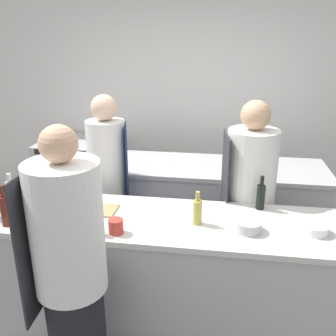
{
  "coord_description": "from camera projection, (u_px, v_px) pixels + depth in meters",
  "views": [
    {
      "loc": [
        0.4,
        -2.29,
        2.13
      ],
      "look_at": [
        0.0,
        0.35,
        1.17
      ],
      "focal_mm": 40.0,
      "sensor_mm": 36.0,
      "label": 1
    }
  ],
  "objects": [
    {
      "name": "ground_plane",
      "position": [
        161.0,
        325.0,
        2.9
      ],
      "size": [
        16.0,
        16.0,
        0.0
      ],
      "primitive_type": "plane",
      "color": "#4C4947"
    },
    {
      "name": "wall_back",
      "position": [
        191.0,
        100.0,
        4.41
      ],
      "size": [
        8.0,
        0.06,
        2.8
      ],
      "color": "silver",
      "rests_on": "ground_plane"
    },
    {
      "name": "prep_counter",
      "position": [
        161.0,
        275.0,
        2.75
      ],
      "size": [
        2.48,
        0.7,
        0.92
      ],
      "color": "#B7BABC",
      "rests_on": "ground_plane"
    },
    {
      "name": "pass_counter",
      "position": [
        213.0,
        208.0,
        3.79
      ],
      "size": [
        2.16,
        0.75,
        0.92
      ],
      "color": "#B7BABC",
      "rests_on": "ground_plane"
    },
    {
      "name": "oven_range",
      "position": [
        82.0,
        179.0,
        4.5
      ],
      "size": [
        0.86,
        0.75,
        0.97
      ],
      "color": "#B7BABC",
      "rests_on": "ground_plane"
    },
    {
      "name": "chef_at_prep_near",
      "position": [
        71.0,
        277.0,
        2.08
      ],
      "size": [
        0.41,
        0.39,
        1.72
      ],
      "rotation": [
        0.0,
        0.0,
        1.61
      ],
      "color": "black",
      "rests_on": "ground_plane"
    },
    {
      "name": "chef_at_stove",
      "position": [
        109.0,
        188.0,
        3.32
      ],
      "size": [
        0.37,
        0.36,
        1.67
      ],
      "rotation": [
        0.0,
        0.0,
        -1.33
      ],
      "color": "black",
      "rests_on": "ground_plane"
    },
    {
      "name": "chef_at_pass_far",
      "position": [
        248.0,
        204.0,
        3.02
      ],
      "size": [
        0.43,
        0.41,
        1.68
      ],
      "rotation": [
        0.0,
        0.0,
        1.69
      ],
      "color": "black",
      "rests_on": "ground_plane"
    },
    {
      "name": "bottle_olive_oil",
      "position": [
        84.0,
        217.0,
        2.38
      ],
      "size": [
        0.07,
        0.07,
        0.26
      ],
      "color": "#2D5175",
      "rests_on": "prep_counter"
    },
    {
      "name": "bottle_vinegar",
      "position": [
        197.0,
        211.0,
        2.49
      ],
      "size": [
        0.06,
        0.06,
        0.23
      ],
      "color": "#B2A84C",
      "rests_on": "prep_counter"
    },
    {
      "name": "bottle_wine",
      "position": [
        261.0,
        196.0,
        2.71
      ],
      "size": [
        0.06,
        0.06,
        0.26
      ],
      "color": "black",
      "rests_on": "prep_counter"
    },
    {
      "name": "bottle_sauce",
      "position": [
        5.0,
        210.0,
        2.47
      ],
      "size": [
        0.06,
        0.06,
        0.28
      ],
      "color": "#5B2319",
      "rests_on": "prep_counter"
    },
    {
      "name": "bottle_water",
      "position": [
        11.0,
        192.0,
        2.8
      ],
      "size": [
        0.07,
        0.07,
        0.24
      ],
      "color": "silver",
      "rests_on": "prep_counter"
    },
    {
      "name": "bowl_mixing_large",
      "position": [
        315.0,
        228.0,
        2.4
      ],
      "size": [
        0.17,
        0.17,
        0.06
      ],
      "color": "white",
      "rests_on": "prep_counter"
    },
    {
      "name": "bowl_prep_small",
      "position": [
        248.0,
        226.0,
        2.42
      ],
      "size": [
        0.17,
        0.17,
        0.07
      ],
      "color": "#B7BABC",
      "rests_on": "prep_counter"
    },
    {
      "name": "cup",
      "position": [
        116.0,
        226.0,
        2.39
      ],
      "size": [
        0.1,
        0.1,
        0.09
      ],
      "color": "#B2382D",
      "rests_on": "prep_counter"
    },
    {
      "name": "cutting_board",
      "position": [
        87.0,
        209.0,
        2.72
      ],
      "size": [
        0.44,
        0.21,
        0.01
      ],
      "color": "tan",
      "rests_on": "prep_counter"
    }
  ]
}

